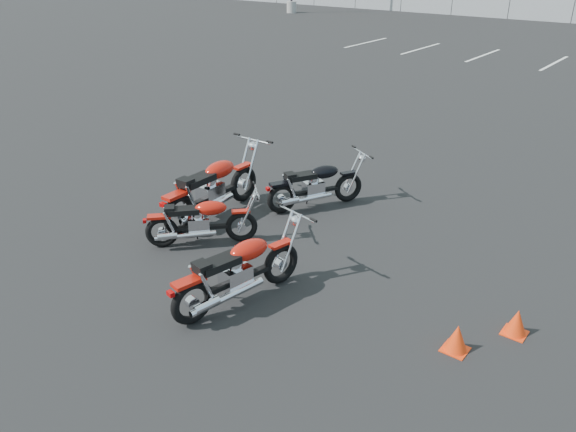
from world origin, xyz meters
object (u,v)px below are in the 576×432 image
Objects in this scene: motorcycle_third_red at (201,221)px; motorcycle_rear_red at (238,271)px; motorcycle_front_red at (213,188)px; motorcycle_second_black at (316,185)px.

motorcycle_third_red is 0.74× the size of motorcycle_rear_red.
motorcycle_front_red reaches higher than motorcycle_rear_red.
motorcycle_second_black is at bearing 49.53° from motorcycle_front_red.
motorcycle_front_red is at bearing 141.92° from motorcycle_rear_red.
motorcycle_third_red is (-0.59, -2.28, -0.03)m from motorcycle_second_black.
motorcycle_front_red is 1.07m from motorcycle_third_red.
motorcycle_second_black is (1.20, 1.41, -0.09)m from motorcycle_front_red.
motorcycle_front_red is 1.52× the size of motorcycle_third_red.
motorcycle_front_red is 1.12× the size of motorcycle_rear_red.
motorcycle_rear_red is at bearing -27.93° from motorcycle_third_red.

